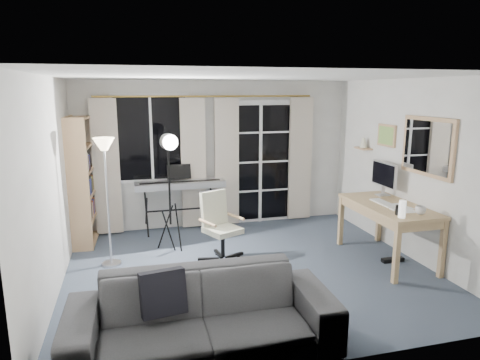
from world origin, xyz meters
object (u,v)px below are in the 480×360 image
keyboard_piano (180,185)px  monitor (384,175)px  desk (388,211)px  sofa (202,303)px  mug (421,209)px  studio_light (169,156)px  office_chair (218,220)px  torchiere_lamp (105,164)px  bookshelf (80,184)px

keyboard_piano → monitor: size_ratio=2.54×
desk → sofa: bearing=-152.8°
monitor → sofa: bearing=-147.7°
keyboard_piano → mug: 3.51m
studio_light → sofa: size_ratio=0.74×
keyboard_piano → office_chair: (0.34, -1.26, -0.22)m
torchiere_lamp → sofa: 2.49m
bookshelf → desk: 4.38m
keyboard_piano → sofa: bearing=-94.4°
torchiere_lamp → sofa: torchiere_lamp is taller
office_chair → torchiere_lamp: bearing=148.1°
studio_light → sofa: (0.01, -2.45, -0.92)m
monitor → mug: size_ratio=4.39×
torchiere_lamp → desk: (3.58, -0.76, -0.67)m
office_chair → mug: office_chair is taller
torchiere_lamp → keyboard_piano: (1.05, 1.07, -0.57)m
bookshelf → mug: bookshelf is taller
torchiere_lamp → mug: bearing=-18.9°
bookshelf → mug: size_ratio=14.94×
keyboard_piano → monitor: (2.72, -1.38, 0.29)m
desk → office_chair: bearing=165.2°
monitor → mug: 0.98m
bookshelf → sofa: 3.44m
studio_light → monitor: size_ratio=3.08×
monitor → desk: bearing=-113.7°
bookshelf → sofa: (1.26, -3.17, -0.44)m
bookshelf → studio_light: bearing=-27.1°
studio_light → mug: bearing=-39.8°
studio_light → desk: 3.02m
torchiere_lamp → bookshelf: bearing=113.1°
bookshelf → sofa: bearing=-65.5°
keyboard_piano → desk: bearing=-36.5°
mug → sofa: 3.01m
desk → sofa: (-2.74, -1.42, -0.22)m
mug → studio_light: bearing=151.7°
keyboard_piano → bookshelf: bearing=-177.7°
office_chair → studio_light: bearing=116.3°
office_chair → monitor: bearing=-27.3°
office_chair → sofa: (-0.55, -1.99, -0.10)m
bookshelf → keyboard_piano: size_ratio=1.34×
torchiere_lamp → office_chair: size_ratio=1.78×
bookshelf → keyboard_piano: bearing=5.7°
torchiere_lamp → keyboard_piano: torchiere_lamp is taller
studio_light → bookshelf: bearing=138.6°
torchiere_lamp → studio_light: size_ratio=0.98×
desk → mug: (0.10, -0.50, 0.16)m
monitor → torchiere_lamp: bearing=175.2°
office_chair → sofa: size_ratio=0.40×
torchiere_lamp → mug: size_ratio=13.23×
keyboard_piano → office_chair: keyboard_piano is taller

